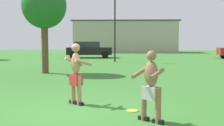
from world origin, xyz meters
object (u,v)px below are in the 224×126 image
at_px(car_black_mid_lot, 89,49).
at_px(tree_behind_players, 44,7).
at_px(player_with_cap, 76,71).
at_px(player_in_gray, 151,85).
at_px(lamp_post, 115,19).
at_px(frisbee, 133,111).

bearing_deg(car_black_mid_lot, tree_behind_players, -93.93).
bearing_deg(player_with_cap, player_in_gray, -40.89).
distance_m(player_with_cap, car_black_mid_lot, 20.13).
distance_m(player_in_gray, car_black_mid_lot, 22.07).
relative_size(player_in_gray, lamp_post, 0.29).
bearing_deg(tree_behind_players, player_in_gray, -61.92).
relative_size(player_with_cap, frisbee, 6.00).
relative_size(frisbee, car_black_mid_lot, 0.07).
xyz_separation_m(player_with_cap, car_black_mid_lot, (-2.02, 20.02, -0.14)).
height_order(car_black_mid_lot, tree_behind_players, tree_behind_players).
xyz_separation_m(player_in_gray, lamp_post, (-1.31, 16.88, 2.55)).
bearing_deg(lamp_post, frisbee, -86.65).
bearing_deg(frisbee, car_black_mid_lot, 99.83).
height_order(player_in_gray, lamp_post, lamp_post).
bearing_deg(lamp_post, player_in_gray, -85.57).
relative_size(player_in_gray, tree_behind_players, 0.33).
bearing_deg(car_black_mid_lot, frisbee, -80.17).
bearing_deg(player_with_cap, frisbee, -25.07).
relative_size(player_in_gray, car_black_mid_lot, 0.37).
xyz_separation_m(frisbee, car_black_mid_lot, (-3.60, 20.76, 0.81)).
xyz_separation_m(lamp_post, tree_behind_players, (-3.53, -7.81, 0.17)).
xyz_separation_m(frisbee, tree_behind_players, (-4.46, 8.12, 3.55)).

